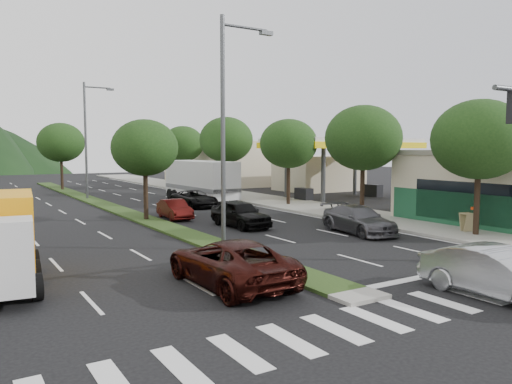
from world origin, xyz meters
TOP-DOWN VIEW (x-y plane):
  - ground at (0.00, 0.00)m, footprint 160.00×160.00m
  - sidewalk_right at (12.50, 25.00)m, footprint 5.00×90.00m
  - median at (0.00, 28.00)m, footprint 1.60×56.00m
  - crosswalk at (0.00, -2.00)m, footprint 19.00×2.20m
  - storefront_right at (18.00, 6.00)m, footprint 9.00×10.00m
  - gas_canopy at (19.00, 22.00)m, footprint 12.20×8.20m
  - bldg_right_far at (19.50, 44.00)m, footprint 10.00×16.00m
  - tree_r_a at (12.00, 4.00)m, footprint 4.60×4.60m
  - tree_r_b at (12.00, 12.00)m, footprint 4.80×4.80m
  - tree_r_c at (12.00, 20.00)m, footprint 4.40×4.40m
  - tree_r_d at (12.00, 30.00)m, footprint 5.00×5.00m
  - tree_r_e at (12.00, 40.00)m, footprint 4.60×4.60m
  - tree_med_near at (0.00, 18.00)m, footprint 4.00×4.00m
  - tree_med_far at (0.00, 44.00)m, footprint 4.80×4.80m
  - streetlight_near at (0.21, 8.00)m, footprint 2.60×0.25m
  - streetlight_mid at (0.21, 33.00)m, footprint 2.60×0.25m
  - sedan_silver at (3.48, -2.56)m, footprint 1.73×4.60m
  - suv_maroon at (-2.52, 2.80)m, footprint 2.58×5.42m
  - car_queue_a at (3.71, 12.96)m, footprint 1.93×4.45m
  - car_queue_b at (7.91, 7.96)m, footprint 2.58×5.09m
  - car_queue_c at (1.84, 17.96)m, footprint 1.49×3.72m
  - car_queue_d at (5.49, 22.96)m, footprint 2.46×4.68m
  - motorhome at (7.64, 26.37)m, footprint 3.00×8.83m
  - a_frame_sign at (12.44, 4.80)m, footprint 0.73×0.78m

SIDE VIEW (x-z plane):
  - ground at x=0.00m, z-range 0.00..0.00m
  - crosswalk at x=0.00m, z-range 0.00..0.01m
  - median at x=0.00m, z-range 0.00..0.12m
  - sidewalk_right at x=12.50m, z-range 0.00..0.15m
  - car_queue_c at x=1.84m, z-range 0.00..1.20m
  - car_queue_d at x=5.49m, z-range 0.00..1.26m
  - car_queue_b at x=7.91m, z-range 0.00..1.42m
  - a_frame_sign at x=12.44m, z-range 0.08..1.35m
  - suv_maroon at x=-2.52m, z-range 0.00..1.49m
  - car_queue_a at x=3.71m, z-range 0.00..1.49m
  - sedan_silver at x=3.48m, z-range 0.00..1.50m
  - motorhome at x=7.64m, z-range 0.11..3.47m
  - storefront_right at x=18.00m, z-range 0.00..4.00m
  - bldg_right_far at x=19.50m, z-range 0.00..5.20m
  - tree_med_near at x=0.00m, z-range 1.42..7.44m
  - gas_canopy at x=19.00m, z-range 2.02..7.27m
  - tree_r_c at x=12.00m, z-range 1.51..7.99m
  - tree_r_a at x=12.00m, z-range 1.50..8.14m
  - tree_r_e at x=12.00m, z-range 1.54..8.25m
  - tree_med_far at x=0.00m, z-range 1.54..8.47m
  - tree_r_b at x=12.00m, z-range 1.57..8.50m
  - tree_r_d at x=12.00m, z-range 1.60..8.76m
  - streetlight_near at x=0.21m, z-range 0.58..10.58m
  - streetlight_mid at x=0.21m, z-range 0.58..10.58m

